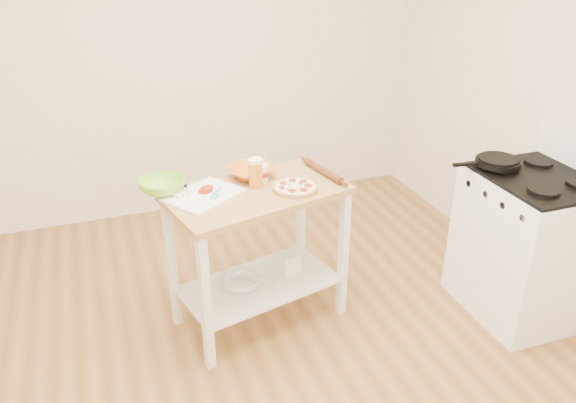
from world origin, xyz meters
The scene contains 15 objects.
room_shell centered at (0.00, 0.00, 1.35)m, with size 4.04×4.54×2.74m.
prep_island centered at (0.06, 0.50, 0.64)m, with size 1.13×0.78×0.90m.
gas_stove centered at (1.68, 0.03, 0.47)m, with size 0.64×0.74×1.11m.
skillet centered at (1.52, 0.24, 0.97)m, with size 0.43×0.27×0.03m.
pizza centered at (0.27, 0.43, 0.92)m, with size 0.26×0.26×0.04m.
cutting_board centered at (-0.24, 0.54, 0.91)m, with size 0.50×0.47×0.04m.
spatula centered at (-0.17, 0.51, 0.92)m, with size 0.10×0.14×0.01m.
knife centered at (-0.32, 0.67, 0.92)m, with size 0.24×0.15×0.01m.
orange_bowl centered at (0.09, 0.70, 0.93)m, with size 0.28×0.28×0.07m, color orange.
green_bowl centered at (-0.45, 0.66, 0.94)m, with size 0.26×0.26×0.08m, color #88D035.
beer_pint centered at (0.07, 0.55, 0.99)m, with size 0.09×0.09×0.17m.
yogurt_tub centered at (0.13, 0.62, 0.95)m, with size 0.09×0.09×0.19m.
rolling_pin centered at (0.52, 0.59, 0.92)m, with size 0.04×0.04×0.38m, color brown.
shelf_glass_bowl centered at (-0.06, 0.49, 0.30)m, with size 0.24×0.24×0.07m, color silver.
shelf_bin centered at (0.28, 0.58, 0.32)m, with size 0.12×0.12×0.12m, color white.
Camera 1 is at (-0.76, -2.32, 2.27)m, focal length 35.00 mm.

